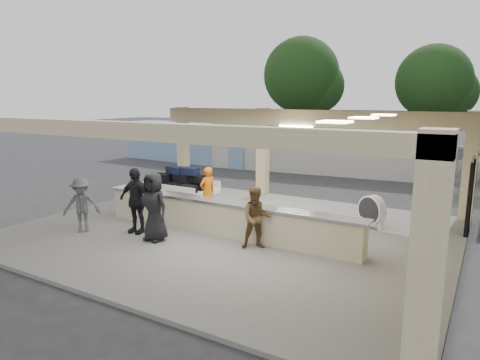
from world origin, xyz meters
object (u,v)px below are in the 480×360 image
Objects in this scene: drum_fan at (372,210)px; passenger_a at (257,218)px; baggage_counter at (223,218)px; container_white at (324,147)px; car_dark at (471,161)px; container_blue at (191,142)px; luggage_cart at (179,185)px; passenger_d at (154,207)px; passenger_c at (82,205)px; baggage_handler at (208,192)px; passenger_b at (136,201)px.

passenger_a reaches higher than drum_fan.
baggage_counter is 12.34m from container_white.
car_dark is 0.43× the size of container_blue.
passenger_a is (1.35, -0.50, 0.32)m from baggage_counter.
drum_fan is at bearing 175.69° from car_dark.
container_blue is at bearing 98.19° from passenger_a.
baggage_counter is 3.59m from luggage_cart.
container_white reaches higher than luggage_cart.
baggage_counter is 1.95m from passenger_d.
luggage_cart is 3.76m from passenger_c.
car_dark is 0.33× the size of container_white.
passenger_d is (-1.33, -1.35, 0.45)m from baggage_counter.
container_white is (-0.10, 13.59, 0.31)m from passenger_d.
passenger_d reaches higher than car_dark.
container_white is (2.21, 14.07, 0.45)m from passenger_c.
baggage_handler is 3.42m from passenger_a.
passenger_c is at bearing -61.64° from container_blue.
baggage_handler is at bearing 97.04° from passenger_d.
car_dark is at bearing 71.82° from passenger_d.
baggage_counter is at bearing -30.67° from luggage_cart.
passenger_d is at bearing -61.04° from luggage_cart.
container_white is at bearing 96.66° from baggage_counter.
container_white is at bearing 82.03° from luggage_cart.
passenger_d is at bearing 163.11° from passenger_a.
car_dark reaches higher than baggage_counter.
luggage_cart is 16.16m from car_dark.
drum_fan is (6.50, 0.96, -0.25)m from luggage_cart.
passenger_c is 0.13× the size of container_white.
baggage_counter is 4.35× the size of passenger_b.
baggage_handler reaches higher than passenger_c.
passenger_c is 14.25m from container_white.
baggage_counter is 5.11× the size of passenger_a.
drum_fan is at bearing 122.74° from baggage_handler.
passenger_a is at bearing -82.87° from container_white.
container_white reaches higher than drum_fan.
container_blue reaches higher than luggage_cart.
container_white is at bearing 148.17° from drum_fan.
container_white is (-6.87, -3.39, 0.67)m from car_dark.
passenger_a is 0.40× the size of car_dark.
passenger_b is (-3.60, -0.60, 0.14)m from passenger_a.
drum_fan is 6.94m from passenger_b.
passenger_a is at bearing -44.04° from container_blue.
luggage_cart is 1.58× the size of passenger_c.
passenger_c is (-7.09, -4.68, 0.26)m from drum_fan.
container_blue is at bearing 127.07° from passenger_d.
baggage_counter is 4.09m from passenger_c.
baggage_counter is 16.54m from car_dark.
passenger_d reaches higher than drum_fan.
passenger_c is 2.37m from passenger_d.
passenger_c is 15.13m from container_blue.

